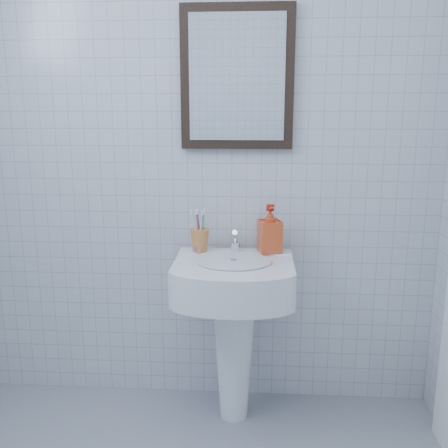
{
  "coord_description": "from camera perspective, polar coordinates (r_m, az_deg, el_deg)",
  "views": [
    {
      "loc": [
        0.25,
        -1.1,
        1.4
      ],
      "look_at": [
        0.12,
        0.86,
        0.96
      ],
      "focal_mm": 40.0,
      "sensor_mm": 36.0,
      "label": 1
    }
  ],
  "objects": [
    {
      "name": "wall_back",
      "position": [
        2.32,
        -2.53,
        8.89
      ],
      "size": [
        2.2,
        0.02,
        2.5
      ],
      "primitive_type": "cube",
      "color": "silver",
      "rests_on": "ground"
    },
    {
      "name": "washbasin",
      "position": [
        2.26,
        1.14,
        -10.06
      ],
      "size": [
        0.51,
        0.37,
        0.79
      ],
      "color": "white",
      "rests_on": "ground"
    },
    {
      "name": "faucet",
      "position": [
        2.25,
        1.28,
        -2.15
      ],
      "size": [
        0.05,
        0.1,
        0.12
      ],
      "color": "silver",
      "rests_on": "washbasin"
    },
    {
      "name": "toothbrush_cup",
      "position": [
        2.27,
        -2.8,
        -1.86
      ],
      "size": [
        0.1,
        0.1,
        0.1
      ],
      "primitive_type": null,
      "rotation": [
        0.0,
        0.0,
        -0.15
      ],
      "color": "#D37F3D",
      "rests_on": "washbasin"
    },
    {
      "name": "soap_dispenser",
      "position": [
        2.26,
        5.26,
        -0.55
      ],
      "size": [
        0.12,
        0.12,
        0.21
      ],
      "primitive_type": "imported",
      "rotation": [
        0.0,
        0.0,
        0.26
      ],
      "color": "#CD4014",
      "rests_on": "washbasin"
    },
    {
      "name": "wall_mirror",
      "position": [
        2.29,
        1.5,
        16.36
      ],
      "size": [
        0.5,
        0.04,
        0.62
      ],
      "color": "black",
      "rests_on": "wall_back"
    }
  ]
}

